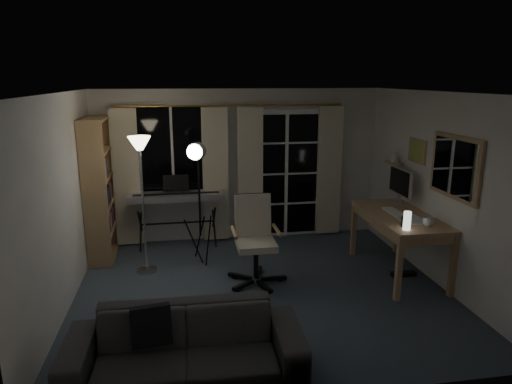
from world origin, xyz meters
TOP-DOWN VIEW (x-y plane):
  - floor at (0.00, 0.00)m, footprint 4.50×4.00m
  - window at (-1.05, 1.97)m, footprint 1.20×0.08m
  - french_door at (0.75, 1.97)m, footprint 1.32×0.09m
  - curtains at (-0.14, 1.88)m, footprint 3.60×0.07m
  - bookshelf at (-2.13, 1.47)m, footprint 0.35×0.95m
  - torchiere_lamp at (-1.44, 0.83)m, footprint 0.37×0.37m
  - keyboard_piano at (-1.01, 1.70)m, footprint 1.44×0.71m
  - studio_light at (-0.71, 1.00)m, footprint 0.41×0.41m
  - office_chair at (-0.04, 0.35)m, footprint 0.74×0.78m
  - desk at (1.88, 0.21)m, footprint 0.79×1.56m
  - monitor at (2.08, 0.66)m, footprint 0.20×0.60m
  - desk_clutter at (1.81, -0.04)m, footprint 0.49×0.94m
  - mug at (1.98, -0.29)m, footprint 0.14×0.11m
  - wall_mirror at (2.22, -0.35)m, footprint 0.04×0.94m
  - framed_print at (2.23, 0.55)m, footprint 0.03×0.42m
  - wall_shelf at (2.16, 1.05)m, footprint 0.16×0.30m
  - sofa at (-0.95, -1.55)m, footprint 2.05×0.65m

SIDE VIEW (x-z plane):
  - floor at x=0.00m, z-range -0.02..0.00m
  - sofa at x=-0.95m, z-range 0.00..0.80m
  - desk_clutter at x=1.81m, z-range 0.13..1.18m
  - office_chair at x=-0.04m, z-range 0.10..1.21m
  - desk at x=1.88m, z-range 0.31..1.14m
  - keyboard_piano at x=-1.01m, z-range 0.27..1.31m
  - mug at x=1.98m, z-range 0.83..0.97m
  - bookshelf at x=-2.13m, z-range -0.05..1.98m
  - french_door at x=0.75m, z-range -0.03..2.08m
  - curtains at x=-0.14m, z-range 0.03..2.16m
  - monitor at x=2.08m, z-range 0.88..1.40m
  - wall_shelf at x=2.16m, z-range 1.32..1.50m
  - studio_light at x=-0.71m, z-range 0.53..2.29m
  - torchiere_lamp at x=-1.44m, z-range 0.56..2.40m
  - window at x=-1.05m, z-range 0.80..2.20m
  - wall_mirror at x=2.22m, z-range 1.18..1.92m
  - framed_print at x=2.23m, z-range 1.44..1.76m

